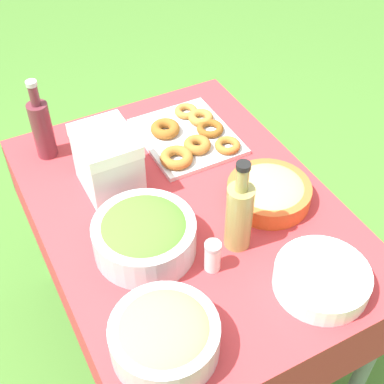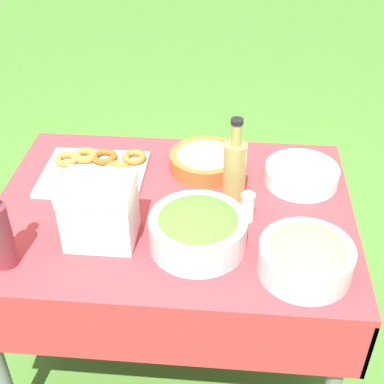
# 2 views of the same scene
# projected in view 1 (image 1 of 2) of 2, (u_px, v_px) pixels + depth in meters

# --- Properties ---
(ground_plane) EXTENTS (14.00, 14.00, 0.00)m
(ground_plane) POSITION_uv_depth(u_px,v_px,m) (188.00, 332.00, 2.16)
(ground_plane) COLOR #477A2D
(picnic_table) EXTENTS (1.18, 0.87, 0.73)m
(picnic_table) POSITION_uv_depth(u_px,v_px,m) (187.00, 229.00, 1.72)
(picnic_table) COLOR #B73338
(picnic_table) RESTS_ON ground_plane
(salad_bowl) EXTENTS (0.29, 0.29, 0.12)m
(salad_bowl) POSITION_uv_depth(u_px,v_px,m) (144.00, 234.00, 1.48)
(salad_bowl) COLOR silver
(salad_bowl) RESTS_ON picnic_table
(pasta_bowl) EXTENTS (0.26, 0.26, 0.08)m
(pasta_bowl) POSITION_uv_depth(u_px,v_px,m) (269.00, 191.00, 1.64)
(pasta_bowl) COLOR #E05B28
(pasta_bowl) RESTS_ON picnic_table
(donut_platter) EXTENTS (0.37, 0.33, 0.05)m
(donut_platter) POSITION_uv_depth(u_px,v_px,m) (189.00, 136.00, 1.87)
(donut_platter) COLOR silver
(donut_platter) RESTS_ON picnic_table
(plate_stack) EXTENTS (0.26, 0.26, 0.06)m
(plate_stack) POSITION_uv_depth(u_px,v_px,m) (322.00, 279.00, 1.41)
(plate_stack) COLOR white
(plate_stack) RESTS_ON picnic_table
(olive_oil_bottle) EXTENTS (0.08, 0.08, 0.30)m
(olive_oil_bottle) POSITION_uv_depth(u_px,v_px,m) (239.00, 214.00, 1.46)
(olive_oil_bottle) COLOR #998E4C
(olive_oil_bottle) RESTS_ON picnic_table
(wine_bottle) EXTENTS (0.07, 0.07, 0.29)m
(wine_bottle) POSITION_uv_depth(u_px,v_px,m) (42.00, 127.00, 1.75)
(wine_bottle) COLOR maroon
(wine_bottle) RESTS_ON picnic_table
(bread_bowl) EXTENTS (0.27, 0.27, 0.11)m
(bread_bowl) POSITION_uv_depth(u_px,v_px,m) (164.00, 335.00, 1.26)
(bread_bowl) COLOR silver
(bread_bowl) RESTS_ON picnic_table
(cooler_box) EXTENTS (0.21, 0.17, 0.21)m
(cooler_box) POSITION_uv_depth(u_px,v_px,m) (108.00, 162.00, 1.64)
(cooler_box) COLOR silver
(cooler_box) RESTS_ON picnic_table
(salt_shaker) EXTENTS (0.05, 0.05, 0.10)m
(salt_shaker) POSITION_uv_depth(u_px,v_px,m) (213.00, 256.00, 1.45)
(salt_shaker) COLOR white
(salt_shaker) RESTS_ON picnic_table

